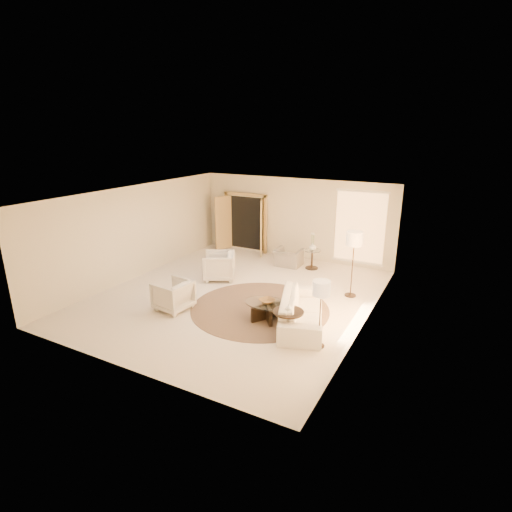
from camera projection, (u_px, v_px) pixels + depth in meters
The scene contains 18 objects.
room at pixel (236, 247), 10.55m from camera, with size 7.04×8.04×2.83m.
windows_right at pixel (368, 268), 9.10m from camera, with size 0.10×6.40×2.40m, color #F9B463, non-canonical shape.
window_back_corner at pixel (360, 228), 12.86m from camera, with size 1.70×0.10×2.40m, color #F9B463, non-canonical shape.
curtains_right at pixel (374, 259), 9.90m from camera, with size 0.06×5.20×2.60m, color tan, non-canonical shape.
french_doors at pixel (245, 223), 14.72m from camera, with size 1.95×0.66×2.16m.
area_rug at pixel (260, 308), 10.21m from camera, with size 3.53×3.53×0.01m, color #3E2B20.
sofa at pixel (302, 310), 9.31m from camera, with size 2.41×0.94×0.70m, color silver.
armchair_left at pixel (219, 265), 12.08m from camera, with size 0.90×0.84×0.92m, color silver.
armchair_right at pixel (173, 294), 10.05m from camera, with size 0.81×0.76×0.84m, color silver.
accent_chair at pixel (288, 255), 13.28m from camera, with size 0.88×0.57×0.77m, color gray.
coffee_table at pixel (267, 309), 9.56m from camera, with size 1.23×1.23×0.42m.
end_table at pixel (288, 320), 8.66m from camera, with size 0.67×0.67×0.63m.
side_table at pixel (312, 257), 13.02m from camera, with size 0.55×0.55×0.64m.
floor_lamp_near at pixel (354, 242), 10.51m from camera, with size 0.44×0.44×1.82m.
floor_lamp_far at pixel (321, 291), 8.05m from camera, with size 0.36×0.36×1.47m.
bowl at pixel (267, 301), 9.50m from camera, with size 0.37×0.37×0.09m, color brown.
end_vase at pixel (289, 308), 8.58m from camera, with size 0.15×0.15×0.16m, color white.
side_vase at pixel (313, 247), 12.91m from camera, with size 0.23×0.23×0.24m, color white.
Camera 1 is at (5.24, -8.68, 4.38)m, focal length 28.00 mm.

